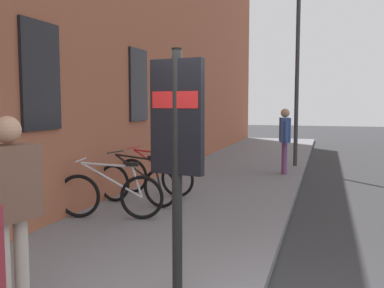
# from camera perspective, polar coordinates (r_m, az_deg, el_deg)

# --- Properties ---
(ground) EXTENTS (60.00, 60.00, 0.00)m
(ground) POSITION_cam_1_polar(r_m,az_deg,el_deg) (9.77, 19.42, -6.76)
(ground) COLOR #2D2D30
(sidewalk_pavement) EXTENTS (24.00, 3.50, 0.12)m
(sidewalk_pavement) POSITION_cam_1_polar(r_m,az_deg,el_deg) (11.95, 5.72, -4.01)
(sidewalk_pavement) COLOR slate
(sidewalk_pavement) RESTS_ON ground
(station_facade) EXTENTS (22.00, 0.65, 9.19)m
(station_facade) POSITION_cam_1_polar(r_m,az_deg,el_deg) (13.54, -2.12, 16.39)
(station_facade) COLOR #9E563D
(station_facade) RESTS_ON ground
(bicycle_under_window) EXTENTS (0.54, 1.75, 0.97)m
(bicycle_under_window) POSITION_cam_1_polar(r_m,az_deg,el_deg) (7.29, -10.57, -6.55)
(bicycle_under_window) COLOR black
(bicycle_under_window) RESTS_ON sidewalk_pavement
(bicycle_leaning_wall) EXTENTS (0.52, 1.75, 0.97)m
(bicycle_leaning_wall) POSITION_cam_1_polar(r_m,az_deg,el_deg) (8.19, -7.19, -5.18)
(bicycle_leaning_wall) COLOR black
(bicycle_leaning_wall) RESTS_ON sidewalk_pavement
(bicycle_beside_lamp) EXTENTS (0.48, 1.77, 0.97)m
(bicycle_beside_lamp) POSITION_cam_1_polar(r_m,az_deg,el_deg) (9.02, -4.88, -4.18)
(bicycle_beside_lamp) COLOR black
(bicycle_beside_lamp) RESTS_ON sidewalk_pavement
(transit_info_sign) EXTENTS (0.18, 0.56, 2.40)m
(transit_info_sign) POSITION_cam_1_polar(r_m,az_deg,el_deg) (4.18, -1.98, 1.45)
(transit_info_sign) COLOR black
(transit_info_sign) RESTS_ON sidewalk_pavement
(pedestrian_crossing_street) EXTENTS (0.65, 0.39, 1.78)m
(pedestrian_crossing_street) POSITION_cam_1_polar(r_m,az_deg,el_deg) (4.10, -22.68, -6.30)
(pedestrian_crossing_street) COLOR #B2A599
(pedestrian_crossing_street) RESTS_ON sidewalk_pavement
(pedestrian_near_bus) EXTENTS (0.65, 0.34, 1.74)m
(pedestrian_near_bus) POSITION_cam_1_polar(r_m,az_deg,el_deg) (11.79, 12.00, 1.26)
(pedestrian_near_bus) COLOR #723F72
(pedestrian_near_bus) RESTS_ON sidewalk_pavement
(street_lamp) EXTENTS (0.28, 0.28, 5.74)m
(street_lamp) POSITION_cam_1_polar(r_m,az_deg,el_deg) (13.47, 13.60, 11.55)
(street_lamp) COLOR #333338
(street_lamp) RESTS_ON sidewalk_pavement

